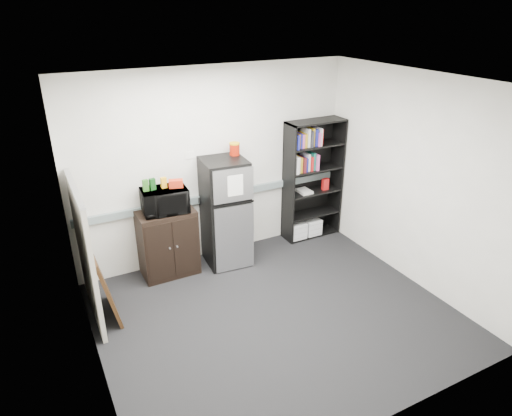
# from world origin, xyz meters

# --- Properties ---
(floor) EXTENTS (4.00, 4.00, 0.00)m
(floor) POSITION_xyz_m (0.00, 0.00, 0.00)
(floor) COLOR black
(floor) RESTS_ON ground
(wall_back) EXTENTS (4.00, 0.02, 2.70)m
(wall_back) POSITION_xyz_m (0.00, 1.75, 1.35)
(wall_back) COLOR silver
(wall_back) RESTS_ON floor
(wall_right) EXTENTS (0.02, 3.50, 2.70)m
(wall_right) POSITION_xyz_m (2.00, 0.00, 1.35)
(wall_right) COLOR silver
(wall_right) RESTS_ON floor
(wall_left) EXTENTS (0.02, 3.50, 2.70)m
(wall_left) POSITION_xyz_m (-2.00, 0.00, 1.35)
(wall_left) COLOR silver
(wall_left) RESTS_ON floor
(ceiling) EXTENTS (4.00, 3.50, 0.02)m
(ceiling) POSITION_xyz_m (0.00, 0.00, 2.70)
(ceiling) COLOR white
(ceiling) RESTS_ON wall_back
(electrical_raceway) EXTENTS (3.92, 0.05, 0.10)m
(electrical_raceway) POSITION_xyz_m (0.00, 1.72, 0.90)
(electrical_raceway) COLOR gray
(electrical_raceway) RESTS_ON wall_back
(wall_note) EXTENTS (0.14, 0.00, 0.10)m
(wall_note) POSITION_xyz_m (-0.35, 1.74, 1.55)
(wall_note) COLOR white
(wall_note) RESTS_ON wall_back
(bookshelf) EXTENTS (0.90, 0.34, 1.85)m
(bookshelf) POSITION_xyz_m (1.51, 1.57, 0.97)
(bookshelf) COLOR black
(bookshelf) RESTS_ON floor
(cubicle_partition) EXTENTS (0.06, 1.30, 1.62)m
(cubicle_partition) POSITION_xyz_m (-1.90, 1.08, 0.81)
(cubicle_partition) COLOR #A7A394
(cubicle_partition) RESTS_ON floor
(cabinet) EXTENTS (0.74, 0.49, 0.93)m
(cabinet) POSITION_xyz_m (-0.82, 1.50, 0.46)
(cabinet) COLOR black
(cabinet) RESTS_ON floor
(microwave) EXTENTS (0.60, 0.43, 0.32)m
(microwave) POSITION_xyz_m (-0.82, 1.48, 1.09)
(microwave) COLOR black
(microwave) RESTS_ON cabinet
(snack_box_a) EXTENTS (0.07, 0.05, 0.15)m
(snack_box_a) POSITION_xyz_m (-1.03, 1.52, 1.32)
(snack_box_a) COLOR #265D1A
(snack_box_a) RESTS_ON microwave
(snack_box_b) EXTENTS (0.08, 0.06, 0.15)m
(snack_box_b) POSITION_xyz_m (-0.94, 1.52, 1.32)
(snack_box_b) COLOR #0D3B11
(snack_box_b) RESTS_ON microwave
(snack_box_c) EXTENTS (0.07, 0.05, 0.14)m
(snack_box_c) POSITION_xyz_m (-0.80, 1.52, 1.31)
(snack_box_c) COLOR gold
(snack_box_c) RESTS_ON microwave
(snack_bag) EXTENTS (0.20, 0.15, 0.10)m
(snack_bag) POSITION_xyz_m (-0.66, 1.47, 1.29)
(snack_bag) COLOR red
(snack_bag) RESTS_ON microwave
(refrigerator) EXTENTS (0.62, 0.64, 1.53)m
(refrigerator) POSITION_xyz_m (-0.00, 1.42, 0.76)
(refrigerator) COLOR black
(refrigerator) RESTS_ON floor
(coffee_can) EXTENTS (0.14, 0.14, 0.19)m
(coffee_can) POSITION_xyz_m (0.22, 1.55, 1.62)
(coffee_can) COLOR #9E1907
(coffee_can) RESTS_ON refrigerator
(framed_poster) EXTENTS (0.21, 0.69, 0.88)m
(framed_poster) POSITION_xyz_m (-1.77, 0.93, 0.44)
(framed_poster) COLOR #301E0D
(framed_poster) RESTS_ON floor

